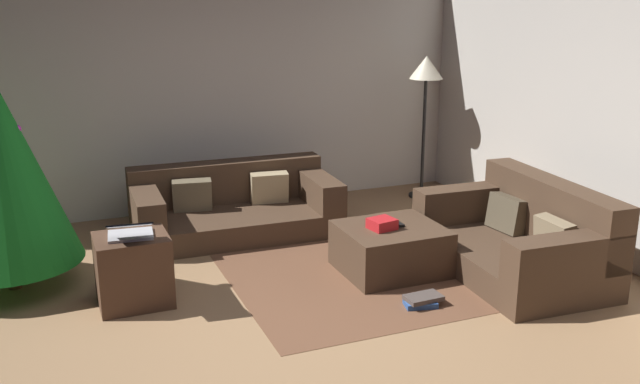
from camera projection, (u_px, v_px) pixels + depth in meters
The scene contains 13 objects.
ground_plane at pixel (276, 341), 4.67m from camera, with size 6.40×6.40×0.00m, color #93704C.
rear_partition at pixel (173, 86), 7.10m from camera, with size 6.40×0.12×2.60m, color beige.
couch_left at pixel (233, 207), 6.72m from camera, with size 1.91×1.00×0.63m.
couch_right at pixel (522, 239), 5.75m from camera, with size 1.06×1.69×0.75m.
ottoman at pixel (391, 249), 5.77m from camera, with size 0.81×0.72×0.38m, color #473323.
gift_box at pixel (382, 224), 5.66m from camera, with size 0.20×0.18×0.08m, color red.
tv_remote at pixel (397, 223), 5.77m from camera, with size 0.05×0.16×0.02m, color black.
christmas_tree at pixel (0, 168), 5.22m from camera, with size 1.09×1.09×1.79m.
side_table at pixel (133, 270), 5.15m from camera, with size 0.52×0.44×0.52m, color #4C3323.
laptop at pixel (130, 231), 5.01m from camera, with size 0.36×0.45×0.19m.
book_stack at pixel (422, 301), 5.17m from camera, with size 0.30×0.19×0.08m.
corner_lamp at pixel (426, 78), 7.54m from camera, with size 0.36×0.36×1.55m.
area_rug at pixel (390, 270), 5.82m from camera, with size 2.60×2.00×0.01m, color brown.
Camera 1 is at (-1.32, -4.01, 2.25)m, focal length 39.63 mm.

